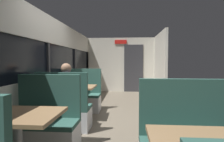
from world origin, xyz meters
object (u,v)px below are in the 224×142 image
at_px(dining_table_mid_window, 75,91).
at_px(seated_passenger, 66,101).
at_px(bench_mid_window_facing_end, 65,113).
at_px(dining_table_near_window, 17,123).
at_px(bench_near_window_facing_entry, 45,128).
at_px(bench_mid_window_facing_entry, 82,98).

xyz_separation_m(dining_table_mid_window, seated_passenger, (0.00, -0.63, -0.10)).
bearing_deg(bench_mid_window_facing_end, seated_passenger, 90.00).
bearing_deg(seated_passenger, bench_mid_window_facing_end, -90.00).
relative_size(dining_table_near_window, dining_table_mid_window, 1.00).
distance_m(bench_near_window_facing_entry, bench_mid_window_facing_entry, 2.26).
height_order(bench_mid_window_facing_entry, seated_passenger, seated_passenger).
xyz_separation_m(dining_table_mid_window, bench_mid_window_facing_entry, (0.00, 0.70, -0.31)).
bearing_deg(dining_table_mid_window, bench_near_window_facing_entry, -90.00).
bearing_deg(dining_table_near_window, dining_table_mid_window, 90.00).
xyz_separation_m(bench_mid_window_facing_entry, seated_passenger, (0.00, -1.33, 0.21)).
height_order(dining_table_near_window, bench_mid_window_facing_entry, bench_mid_window_facing_entry).
distance_m(bench_near_window_facing_entry, bench_mid_window_facing_end, 0.86).
bearing_deg(bench_mid_window_facing_end, dining_table_near_window, -90.00).
relative_size(bench_mid_window_facing_end, seated_passenger, 0.87).
bearing_deg(dining_table_near_window, bench_mid_window_facing_entry, 90.00).
distance_m(dining_table_mid_window, bench_mid_window_facing_entry, 0.77).
bearing_deg(dining_table_near_window, bench_mid_window_facing_end, 90.00).
bearing_deg(bench_mid_window_facing_entry, bench_near_window_facing_entry, -90.00).
bearing_deg(dining_table_mid_window, bench_mid_window_facing_end, -90.00).
relative_size(bench_near_window_facing_entry, seated_passenger, 0.87).
distance_m(dining_table_near_window, dining_table_mid_window, 2.26).
relative_size(bench_near_window_facing_entry, bench_mid_window_facing_end, 1.00).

